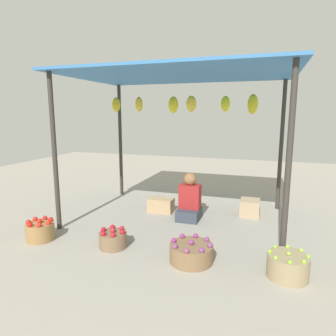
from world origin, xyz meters
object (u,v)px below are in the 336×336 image
Objects in this scene: vendor_person at (190,201)px; basket_red_apples at (113,239)px; wooden_crate_near_vendor at (250,208)px; wooden_crate_stacked_rear at (161,205)px; basket_red_tomatoes at (40,231)px; basket_limes at (288,266)px; basket_purple_onions at (191,253)px.

basket_red_apples is at bearing -116.58° from vendor_person.
wooden_crate_stacked_rear is at bearing -169.09° from wooden_crate_near_vendor.
basket_red_tomatoes is at bearing -140.08° from vendor_person.
basket_red_apples is 2.47m from wooden_crate_near_vendor.
basket_red_apples is at bearing 5.56° from basket_red_tomatoes.
basket_limes is (1.45, -1.44, -0.17)m from vendor_person.
wooden_crate_near_vendor is 0.82× the size of wooden_crate_stacked_rear.
vendor_person reaches higher than basket_limes.
wooden_crate_near_vendor is (1.63, 1.86, 0.03)m from basket_red_apples.
basket_red_apples is at bearing -131.28° from wooden_crate_near_vendor.
basket_limes is at bearing -1.83° from basket_red_apples.
basket_limes is at bearing -44.80° from vendor_person.
basket_purple_onions is 1.18× the size of wooden_crate_stacked_rear.
wooden_crate_near_vendor is at bearing 73.58° from basket_purple_onions.
wooden_crate_stacked_rear is at bearing 141.06° from basket_limes.
basket_red_tomatoes reaches higher than wooden_crate_stacked_rear.
basket_limes reaches higher than basket_red_apples.
vendor_person is 1.52× the size of basket_purple_onions.
basket_red_apples is (-0.68, -1.37, -0.19)m from vendor_person.
basket_limes is 1.99m from wooden_crate_near_vendor.
wooden_crate_near_vendor reaches higher than wooden_crate_stacked_rear.
basket_red_apples is 1.07m from basket_purple_onions.
basket_limes is 2.60m from wooden_crate_stacked_rear.
basket_red_apples reaches higher than wooden_crate_stacked_rear.
wooden_crate_stacked_rear is (-0.96, 1.62, 0.01)m from basket_purple_onions.
basket_red_tomatoes is 3.34m from wooden_crate_near_vendor.
basket_limes is (2.13, -0.07, 0.02)m from basket_red_apples.
vendor_person is at bearing 105.07° from basket_purple_onions.
wooden_crate_stacked_rear is at bearing 120.60° from basket_purple_onions.
basket_red_tomatoes is at bearing -178.65° from basket_purple_onions.
basket_red_apples is at bearing 177.10° from basket_purple_onions.
wooden_crate_near_vendor is at bearing 35.94° from basket_red_tomatoes.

